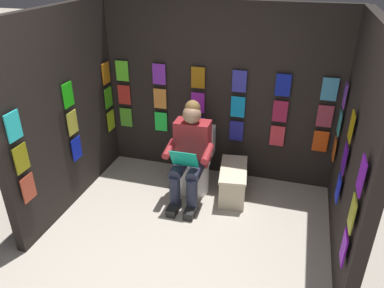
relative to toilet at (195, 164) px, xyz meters
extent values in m
plane|color=#B2A899|center=(-0.17, 1.58, -0.33)|extent=(30.00, 30.00, 0.00)
cube|color=black|center=(-0.17, -0.50, 0.76)|extent=(2.98, 0.10, 2.17)
cube|color=#4DA42A|center=(1.09, -0.42, 0.32)|extent=(0.17, 0.01, 0.26)
cube|color=#1EEC43|center=(0.59, -0.42, 0.32)|extent=(0.17, 0.01, 0.26)
cube|color=#26158C|center=(0.09, -0.42, 0.32)|extent=(0.17, 0.01, 0.26)
cube|color=navy|center=(-0.42, -0.42, 0.32)|extent=(0.17, 0.01, 0.26)
cube|color=red|center=(-0.92, -0.42, 0.32)|extent=(0.17, 0.01, 0.26)
cube|color=#CC410E|center=(-1.42, -0.42, 0.32)|extent=(0.17, 0.01, 0.26)
cube|color=red|center=(1.09, -0.42, 0.64)|extent=(0.17, 0.01, 0.26)
cube|color=orange|center=(0.59, -0.42, 0.64)|extent=(0.17, 0.01, 0.26)
cube|color=purple|center=(0.09, -0.42, 0.64)|extent=(0.17, 0.01, 0.26)
cube|color=#0A8DD6|center=(-0.42, -0.42, 0.64)|extent=(0.17, 0.01, 0.26)
cube|color=maroon|center=(-0.92, -0.42, 0.64)|extent=(0.17, 0.01, 0.26)
cube|color=#932E40|center=(-1.42, -0.42, 0.64)|extent=(0.17, 0.01, 0.26)
cube|color=#5BD52C|center=(1.09, -0.42, 0.96)|extent=(0.17, 0.01, 0.26)
cube|color=purple|center=(0.59, -0.42, 0.96)|extent=(0.17, 0.01, 0.26)
cube|color=#9B620C|center=(0.09, -0.42, 0.96)|extent=(0.17, 0.01, 0.26)
cube|color=#2E30A2|center=(-0.42, -0.42, 0.96)|extent=(0.17, 0.01, 0.26)
cube|color=#0B1A99|center=(-0.92, -0.42, 0.96)|extent=(0.17, 0.01, 0.26)
cube|color=teal|center=(-1.42, -0.42, 0.96)|extent=(0.17, 0.01, 0.26)
cube|color=black|center=(-1.65, 0.57, 0.76)|extent=(0.10, 2.03, 2.17)
cube|color=#C25017|center=(-1.57, -0.26, 0.32)|extent=(0.01, 0.17, 0.26)
cube|color=#1E2EF1|center=(-1.57, 0.57, 0.32)|extent=(0.01, 0.17, 0.26)
cube|color=#7C0DCD|center=(-1.57, 1.39, 0.32)|extent=(0.01, 0.17, 0.26)
cube|color=teal|center=(-1.57, -0.26, 0.64)|extent=(0.01, 0.17, 0.26)
cube|color=#4A119C|center=(-1.57, 0.57, 0.64)|extent=(0.01, 0.17, 0.26)
cube|color=#A5A826|center=(-1.57, 1.39, 0.64)|extent=(0.01, 0.17, 0.26)
cube|color=purple|center=(-1.57, -0.26, 0.96)|extent=(0.01, 0.17, 0.26)
cube|color=#9F840A|center=(-1.57, 0.57, 0.96)|extent=(0.01, 0.17, 0.26)
cube|color=purple|center=(-1.57, 1.39, 0.96)|extent=(0.01, 0.17, 0.26)
cube|color=black|center=(1.32, 0.57, 0.76)|extent=(0.10, 2.03, 2.17)
cube|color=#B44129|center=(1.24, 1.39, 0.32)|extent=(0.01, 0.17, 0.26)
cube|color=#1325C7|center=(1.24, 0.57, 0.32)|extent=(0.01, 0.17, 0.26)
cube|color=#99BB1B|center=(1.24, -0.26, 0.32)|extent=(0.01, 0.17, 0.26)
cube|color=olive|center=(1.24, 1.39, 0.64)|extent=(0.01, 0.17, 0.26)
cube|color=gold|center=(1.24, 0.57, 0.64)|extent=(0.01, 0.17, 0.26)
cube|color=#34A217|center=(1.24, -0.26, 0.64)|extent=(0.01, 0.17, 0.26)
cube|color=#2ADBDF|center=(1.24, 1.39, 0.96)|extent=(0.01, 0.17, 0.26)
cube|color=#1EC114|center=(1.24, 0.57, 0.96)|extent=(0.01, 0.17, 0.26)
cube|color=#B76313|center=(1.24, -0.26, 0.96)|extent=(0.01, 0.17, 0.26)
cylinder|color=white|center=(0.00, 0.08, -0.13)|extent=(0.38, 0.38, 0.40)
cylinder|color=white|center=(0.00, 0.08, 0.09)|extent=(0.41, 0.41, 0.02)
cube|color=white|center=(0.00, -0.18, 0.25)|extent=(0.38, 0.19, 0.36)
cylinder|color=white|center=(0.00, -0.09, 0.25)|extent=(0.39, 0.07, 0.39)
cube|color=maroon|center=(0.00, 0.11, 0.36)|extent=(0.40, 0.23, 0.52)
sphere|color=tan|center=(0.00, 0.14, 0.71)|extent=(0.21, 0.21, 0.21)
sphere|color=olive|center=(0.00, 0.11, 0.78)|extent=(0.17, 0.17, 0.17)
cylinder|color=#23283D|center=(-0.10, 0.31, 0.11)|extent=(0.16, 0.40, 0.15)
cylinder|color=#23283D|center=(0.10, 0.31, 0.11)|extent=(0.16, 0.40, 0.15)
cylinder|color=#23283D|center=(-0.11, 0.49, -0.11)|extent=(0.12, 0.12, 0.42)
cylinder|color=#23283D|center=(0.09, 0.49, -0.11)|extent=(0.12, 0.12, 0.42)
cube|color=black|center=(-0.11, 0.55, -0.28)|extent=(0.11, 0.26, 0.09)
cube|color=black|center=(0.09, 0.55, -0.28)|extent=(0.11, 0.26, 0.09)
cylinder|color=maroon|center=(-0.22, 0.28, 0.33)|extent=(0.09, 0.31, 0.13)
cylinder|color=maroon|center=(0.22, 0.29, 0.33)|extent=(0.09, 0.31, 0.13)
cube|color=#0F9C7E|center=(-0.01, 0.45, 0.32)|extent=(0.30, 0.13, 0.23)
cube|color=beige|center=(-0.48, 0.04, -0.15)|extent=(0.37, 0.66, 0.35)
cube|color=beige|center=(-0.48, 0.04, 0.03)|extent=(0.39, 0.69, 0.03)
camera|label=1|loc=(-1.08, 3.75, 2.30)|focal=34.71mm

